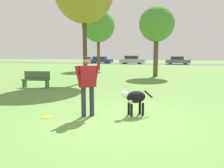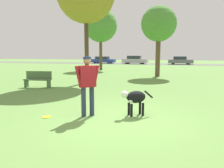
{
  "view_description": "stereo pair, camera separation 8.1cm",
  "coord_description": "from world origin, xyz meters",
  "px_view_note": "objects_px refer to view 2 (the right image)",
  "views": [
    {
      "loc": [
        1.49,
        -5.45,
        1.72
      ],
      "look_at": [
        -0.23,
        0.26,
        0.9
      ],
      "focal_mm": 35.0,
      "sensor_mm": 36.0,
      "label": 1
    },
    {
      "loc": [
        1.57,
        -5.43,
        1.72
      ],
      "look_at": [
        -0.23,
        0.26,
        0.9
      ],
      "focal_mm": 35.0,
      "sensor_mm": 36.0,
      "label": 2
    }
  ],
  "objects_px": {
    "dog": "(135,98)",
    "park_bench": "(38,79)",
    "frisbee": "(47,117)",
    "parked_car_blue": "(103,60)",
    "parked_car_silver": "(135,60)",
    "tree_mid_center": "(159,24)",
    "person": "(87,81)",
    "parked_car_grey": "(180,61)",
    "tree_far_left": "(101,26)"
  },
  "relations": [
    {
      "from": "dog",
      "to": "parked_car_blue",
      "type": "bearing_deg",
      "value": -104.6
    },
    {
      "from": "dog",
      "to": "tree_mid_center",
      "type": "height_order",
      "value": "tree_mid_center"
    },
    {
      "from": "parked_car_grey",
      "to": "parked_car_blue",
      "type": "bearing_deg",
      "value": 176.86
    },
    {
      "from": "frisbee",
      "to": "tree_mid_center",
      "type": "xyz_separation_m",
      "value": [
        1.73,
        12.24,
        3.94
      ]
    },
    {
      "from": "person",
      "to": "tree_mid_center",
      "type": "xyz_separation_m",
      "value": [
        0.69,
        11.79,
        2.97
      ]
    },
    {
      "from": "tree_far_left",
      "to": "parked_car_grey",
      "type": "xyz_separation_m",
      "value": [
        8.21,
        16.39,
        -4.06
      ]
    },
    {
      "from": "person",
      "to": "dog",
      "type": "bearing_deg",
      "value": -23.42
    },
    {
      "from": "tree_mid_center",
      "to": "dog",
      "type": "bearing_deg",
      "value": -87.3
    },
    {
      "from": "parked_car_blue",
      "to": "dog",
      "type": "bearing_deg",
      "value": -67.47
    },
    {
      "from": "dog",
      "to": "parked_car_grey",
      "type": "height_order",
      "value": "parked_car_grey"
    },
    {
      "from": "parked_car_grey",
      "to": "park_bench",
      "type": "bearing_deg",
      "value": -105.31
    },
    {
      "from": "tree_mid_center",
      "to": "parked_car_blue",
      "type": "distance_m",
      "value": 25.33
    },
    {
      "from": "frisbee",
      "to": "parked_car_blue",
      "type": "xyz_separation_m",
      "value": [
        -10.7,
        34.05,
        0.62
      ]
    },
    {
      "from": "parked_car_silver",
      "to": "park_bench",
      "type": "bearing_deg",
      "value": -87.22
    },
    {
      "from": "dog",
      "to": "tree_mid_center",
      "type": "xyz_separation_m",
      "value": [
        -0.54,
        11.33,
        3.45
      ]
    },
    {
      "from": "frisbee",
      "to": "parked_car_silver",
      "type": "bearing_deg",
      "value": 97.58
    },
    {
      "from": "person",
      "to": "parked_car_silver",
      "type": "distance_m",
      "value": 33.61
    },
    {
      "from": "person",
      "to": "parked_car_grey",
      "type": "relative_size",
      "value": 0.4
    },
    {
      "from": "person",
      "to": "park_bench",
      "type": "bearing_deg",
      "value": 94.75
    },
    {
      "from": "tree_far_left",
      "to": "person",
      "type": "bearing_deg",
      "value": -70.72
    },
    {
      "from": "tree_mid_center",
      "to": "parked_car_grey",
      "type": "relative_size",
      "value": 1.31
    },
    {
      "from": "person",
      "to": "frisbee",
      "type": "xyz_separation_m",
      "value": [
        -1.04,
        -0.45,
        -0.97
      ]
    },
    {
      "from": "tree_far_left",
      "to": "parked_car_silver",
      "type": "height_order",
      "value": "tree_far_left"
    },
    {
      "from": "tree_mid_center",
      "to": "park_bench",
      "type": "xyz_separation_m",
      "value": [
        -5.31,
        -7.69,
        -3.5
      ]
    },
    {
      "from": "person",
      "to": "frisbee",
      "type": "relative_size",
      "value": 6.49
    },
    {
      "from": "dog",
      "to": "park_bench",
      "type": "relative_size",
      "value": 0.6
    },
    {
      "from": "tree_mid_center",
      "to": "parked_car_blue",
      "type": "bearing_deg",
      "value": 119.68
    },
    {
      "from": "dog",
      "to": "parked_car_silver",
      "type": "xyz_separation_m",
      "value": [
        -6.74,
        32.7,
        0.19
      ]
    },
    {
      "from": "tree_far_left",
      "to": "dog",
      "type": "bearing_deg",
      "value": -66.54
    },
    {
      "from": "person",
      "to": "parked_car_grey",
      "type": "xyz_separation_m",
      "value": [
        2.29,
        33.33,
        -0.32
      ]
    },
    {
      "from": "tree_far_left",
      "to": "park_bench",
      "type": "xyz_separation_m",
      "value": [
        1.31,
        -12.85,
        -4.27
      ]
    },
    {
      "from": "tree_far_left",
      "to": "parked_car_silver",
      "type": "bearing_deg",
      "value": 88.53
    },
    {
      "from": "frisbee",
      "to": "tree_mid_center",
      "type": "relative_size",
      "value": 0.05
    },
    {
      "from": "person",
      "to": "park_bench",
      "type": "distance_m",
      "value": 6.19
    },
    {
      "from": "dog",
      "to": "tree_mid_center",
      "type": "distance_m",
      "value": 11.86
    },
    {
      "from": "dog",
      "to": "park_bench",
      "type": "xyz_separation_m",
      "value": [
        -5.84,
        3.64,
        -0.05
      ]
    },
    {
      "from": "tree_far_left",
      "to": "tree_mid_center",
      "type": "distance_m",
      "value": 8.43
    },
    {
      "from": "frisbee",
      "to": "parked_car_blue",
      "type": "bearing_deg",
      "value": 107.44
    },
    {
      "from": "dog",
      "to": "frisbee",
      "type": "bearing_deg",
      "value": -14.22
    },
    {
      "from": "dog",
      "to": "tree_far_left",
      "type": "bearing_deg",
      "value": -102.51
    },
    {
      "from": "person",
      "to": "parked_car_silver",
      "type": "height_order",
      "value": "person"
    },
    {
      "from": "park_bench",
      "to": "parked_car_silver",
      "type": "bearing_deg",
      "value": 83.49
    },
    {
      "from": "person",
      "to": "parked_car_silver",
      "type": "xyz_separation_m",
      "value": [
        -5.51,
        33.16,
        -0.28
      ]
    },
    {
      "from": "frisbee",
      "to": "tree_far_left",
      "type": "relative_size",
      "value": 0.04
    },
    {
      "from": "person",
      "to": "tree_mid_center",
      "type": "distance_m",
      "value": 12.18
    },
    {
      "from": "frisbee",
      "to": "parked_car_blue",
      "type": "distance_m",
      "value": 35.7
    },
    {
      "from": "frisbee",
      "to": "parked_car_blue",
      "type": "relative_size",
      "value": 0.06
    },
    {
      "from": "parked_car_silver",
      "to": "park_bench",
      "type": "height_order",
      "value": "parked_car_silver"
    },
    {
      "from": "parked_car_grey",
      "to": "tree_far_left",
      "type": "bearing_deg",
      "value": -118.65
    },
    {
      "from": "parked_car_blue",
      "to": "tree_far_left",
      "type": "bearing_deg",
      "value": -69.61
    }
  ]
}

